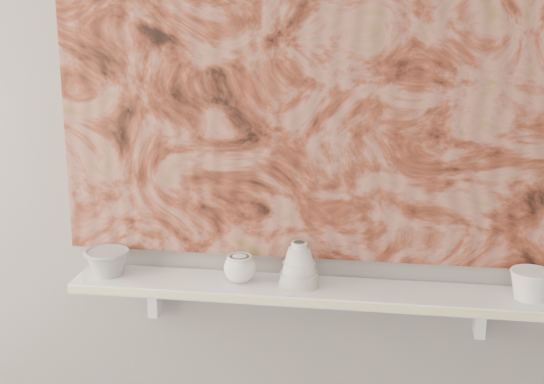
% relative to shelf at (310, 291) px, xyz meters
% --- Properties ---
extents(wall_back, '(3.60, 0.00, 3.60)m').
position_rel_shelf_xyz_m(wall_back, '(0.00, 0.09, 0.44)').
color(wall_back, gray).
rests_on(wall_back, floor).
extents(shelf, '(1.40, 0.18, 0.03)m').
position_rel_shelf_xyz_m(shelf, '(0.00, 0.00, 0.00)').
color(shelf, silver).
rests_on(shelf, wall_back).
extents(shelf_stripe, '(1.40, 0.01, 0.02)m').
position_rel_shelf_xyz_m(shelf_stripe, '(0.00, -0.09, 0.00)').
color(shelf_stripe, beige).
rests_on(shelf_stripe, shelf).
extents(bracket_left, '(0.03, 0.06, 0.12)m').
position_rel_shelf_xyz_m(bracket_left, '(-0.49, 0.06, -0.07)').
color(bracket_left, silver).
rests_on(bracket_left, wall_back).
extents(bracket_right, '(0.03, 0.06, 0.12)m').
position_rel_shelf_xyz_m(bracket_right, '(0.49, 0.06, -0.07)').
color(bracket_right, silver).
rests_on(bracket_right, wall_back).
extents(painting, '(1.50, 0.02, 1.10)m').
position_rel_shelf_xyz_m(painting, '(0.00, 0.08, 0.62)').
color(painting, maroon).
rests_on(painting, wall_back).
extents(house_motif, '(0.09, 0.00, 0.08)m').
position_rel_shelf_xyz_m(house_motif, '(0.45, 0.07, 0.32)').
color(house_motif, black).
rests_on(house_motif, painting).
extents(bowl_grey, '(0.18, 0.18, 0.08)m').
position_rel_shelf_xyz_m(bowl_grey, '(-0.61, 0.00, 0.05)').
color(bowl_grey, '#9A9997').
rests_on(bowl_grey, shelf).
extents(cup_cream, '(0.10, 0.10, 0.09)m').
position_rel_shelf_xyz_m(cup_cream, '(-0.21, 0.00, 0.06)').
color(cup_cream, silver).
rests_on(cup_cream, shelf).
extents(bell_vessel, '(0.15, 0.15, 0.13)m').
position_rel_shelf_xyz_m(bell_vessel, '(-0.03, 0.00, 0.08)').
color(bell_vessel, beige).
rests_on(bell_vessel, shelf).
extents(bowl_white, '(0.14, 0.14, 0.08)m').
position_rel_shelf_xyz_m(bowl_white, '(0.61, 0.00, 0.06)').
color(bowl_white, white).
rests_on(bowl_white, shelf).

